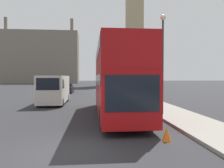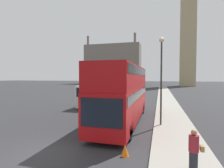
{
  "view_description": "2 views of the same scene",
  "coord_description": "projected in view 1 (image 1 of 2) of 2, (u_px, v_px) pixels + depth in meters",
  "views": [
    {
      "loc": [
        1.02,
        -7.16,
        2.48
      ],
      "look_at": [
        2.19,
        5.54,
        2.08
      ],
      "focal_mm": 35.0,
      "sensor_mm": 36.0,
      "label": 1
    },
    {
      "loc": [
        5.4,
        -6.72,
        3.6
      ],
      "look_at": [
        -0.06,
        13.06,
        2.78
      ],
      "focal_mm": 28.0,
      "sensor_mm": 36.0,
      "label": 2
    }
  ],
  "objects": [
    {
      "name": "red_double_decker_bus",
      "position": [
        117.0,
        77.0,
        14.11
      ],
      "size": [
        2.53,
        11.06,
        4.43
      ],
      "color": "#A80F11",
      "rests_on": "ground_plane"
    },
    {
      "name": "traffic_cone",
      "position": [
        167.0,
        134.0,
        8.42
      ],
      "size": [
        0.36,
        0.36,
        0.55
      ],
      "color": "orange",
      "rests_on": "ground_plane"
    },
    {
      "name": "white_van",
      "position": [
        54.0,
        89.0,
        20.19
      ],
      "size": [
        2.17,
        6.01,
        2.62
      ],
      "color": "silver",
      "rests_on": "ground_plane"
    },
    {
      "name": "building_block_distant",
      "position": [
        42.0,
        58.0,
        88.95
      ],
      "size": [
        29.32,
        10.27,
        25.37
      ],
      "color": "slate",
      "rests_on": "ground_plane"
    },
    {
      "name": "ground_plane",
      "position": [
        61.0,
        153.0,
        7.11
      ],
      "size": [
        300.0,
        300.0,
        0.0
      ],
      "primitive_type": "plane",
      "color": "#28282B"
    },
    {
      "name": "street_lamp",
      "position": [
        163.0,
        50.0,
        13.75
      ],
      "size": [
        0.36,
        0.36,
        6.27
      ],
      "color": "#2D332D",
      "rests_on": "sidewalk_strip"
    },
    {
      "name": "parked_sedan",
      "position": [
        67.0,
        89.0,
        34.56
      ],
      "size": [
        1.79,
        4.61,
        1.49
      ],
      "color": "black",
      "rests_on": "ground_plane"
    }
  ]
}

